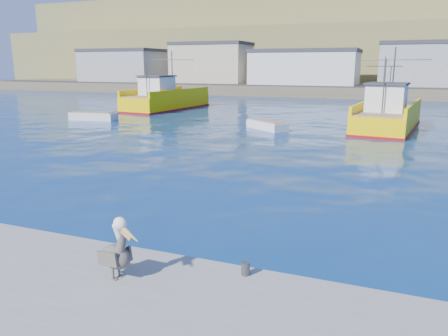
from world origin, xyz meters
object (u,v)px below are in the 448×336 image
(trawler_yellow_a, at_px, (166,99))
(skiff_left, at_px, (93,117))
(trawler_yellow_b, at_px, (387,116))
(boat_orange, at_px, (384,104))
(skiff_mid, at_px, (267,126))
(pelican, at_px, (117,252))

(trawler_yellow_a, distance_m, skiff_left, 11.88)
(trawler_yellow_b, height_order, boat_orange, trawler_yellow_b)
(skiff_mid, bearing_deg, trawler_yellow_a, 143.73)
(skiff_mid, xyz_separation_m, pelican, (4.27, -26.52, 0.85))
(skiff_left, bearing_deg, pelican, -51.16)
(skiff_left, distance_m, skiff_mid, 16.84)
(boat_orange, xyz_separation_m, skiff_mid, (-8.31, -15.71, -0.70))
(boat_orange, height_order, skiff_left, boat_orange)
(skiff_mid, height_order, pelican, pelican)
(trawler_yellow_a, distance_m, pelican, 42.93)
(trawler_yellow_b, xyz_separation_m, skiff_left, (-25.83, -3.90, -0.75))
(trawler_yellow_a, bearing_deg, skiff_left, -95.64)
(trawler_yellow_a, height_order, boat_orange, trawler_yellow_a)
(pelican, bearing_deg, skiff_mid, 99.16)
(boat_orange, bearing_deg, pelican, -95.45)
(pelican, bearing_deg, trawler_yellow_b, 81.09)
(trawler_yellow_b, relative_size, skiff_left, 2.65)
(trawler_yellow_b, relative_size, pelican, 8.23)
(trawler_yellow_a, relative_size, pelican, 9.10)
(trawler_yellow_a, xyz_separation_m, trawler_yellow_b, (24.66, -7.90, -0.07))
(skiff_left, relative_size, pelican, 3.11)
(trawler_yellow_a, xyz_separation_m, skiff_mid, (15.67, -11.50, -0.85))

